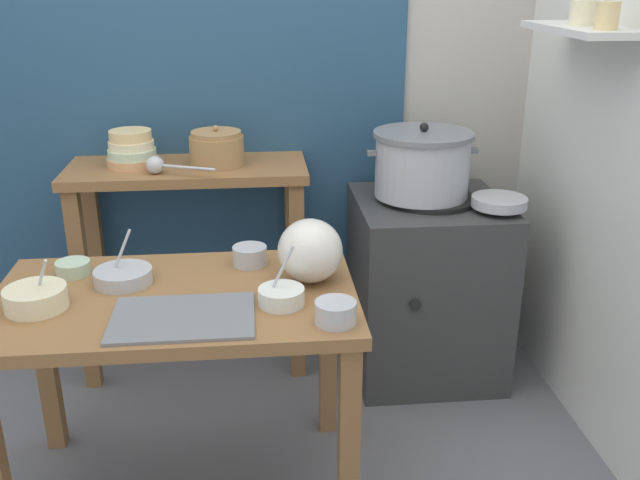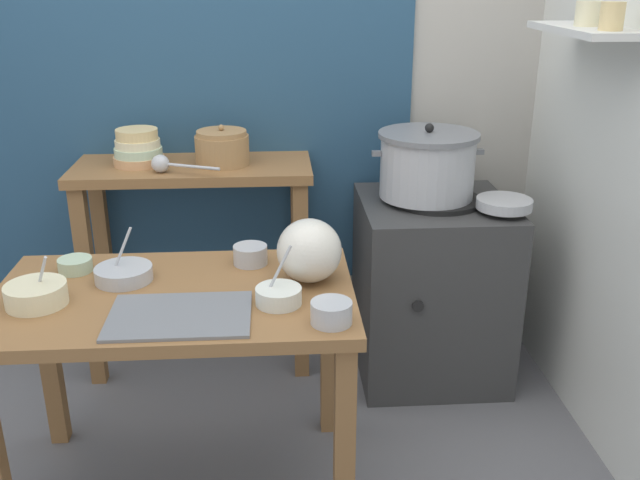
{
  "view_description": "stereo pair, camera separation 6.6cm",
  "coord_description": "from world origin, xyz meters",
  "px_view_note": "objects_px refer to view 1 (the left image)",
  "views": [
    {
      "loc": [
        0.14,
        -1.97,
        1.64
      ],
      "look_at": [
        0.35,
        0.15,
        0.82
      ],
      "focal_mm": 39.65,
      "sensor_mm": 36.0,
      "label": 1
    },
    {
      "loc": [
        0.2,
        -1.97,
        1.64
      ],
      "look_at": [
        0.35,
        0.15,
        0.82
      ],
      "focal_mm": 39.65,
      "sensor_mm": 36.0,
      "label": 2
    }
  ],
  "objects_px": {
    "prep_table": "(177,326)",
    "prep_bowl_3": "(123,275)",
    "back_shelf_table": "(190,217)",
    "bowl_stack_enamel": "(132,150)",
    "prep_bowl_4": "(250,255)",
    "wide_pan": "(499,202)",
    "steamer_pot": "(422,164)",
    "prep_bowl_2": "(36,297)",
    "prep_bowl_5": "(336,311)",
    "ladle": "(158,165)",
    "clay_pot": "(216,148)",
    "prep_bowl_1": "(73,267)",
    "plastic_bag": "(310,251)",
    "prep_bowl_0": "(281,295)",
    "stove_block": "(426,286)",
    "serving_tray": "(183,318)"
  },
  "relations": [
    {
      "from": "prep_table",
      "to": "prep_bowl_3",
      "type": "xyz_separation_m",
      "value": [
        -0.17,
        0.1,
        0.14
      ]
    },
    {
      "from": "back_shelf_table",
      "to": "bowl_stack_enamel",
      "type": "xyz_separation_m",
      "value": [
        -0.21,
        0.02,
        0.29
      ]
    },
    {
      "from": "back_shelf_table",
      "to": "prep_bowl_4",
      "type": "height_order",
      "value": "back_shelf_table"
    },
    {
      "from": "wide_pan",
      "to": "back_shelf_table",
      "type": "bearing_deg",
      "value": 166.79
    },
    {
      "from": "steamer_pot",
      "to": "prep_bowl_2",
      "type": "distance_m",
      "value": 1.53
    },
    {
      "from": "wide_pan",
      "to": "prep_bowl_5",
      "type": "height_order",
      "value": "wide_pan"
    },
    {
      "from": "ladle",
      "to": "prep_bowl_2",
      "type": "distance_m",
      "value": 0.84
    },
    {
      "from": "clay_pot",
      "to": "bowl_stack_enamel",
      "type": "height_order",
      "value": "clay_pot"
    },
    {
      "from": "prep_bowl_1",
      "to": "prep_bowl_5",
      "type": "relative_size",
      "value": 0.94
    },
    {
      "from": "prep_bowl_5",
      "to": "back_shelf_table",
      "type": "bearing_deg",
      "value": 114.28
    },
    {
      "from": "prep_bowl_1",
      "to": "prep_bowl_5",
      "type": "distance_m",
      "value": 0.9
    },
    {
      "from": "bowl_stack_enamel",
      "to": "prep_bowl_3",
      "type": "distance_m",
      "value": 0.78
    },
    {
      "from": "steamer_pot",
      "to": "prep_bowl_1",
      "type": "relative_size",
      "value": 4.09
    },
    {
      "from": "prep_bowl_4",
      "to": "prep_bowl_5",
      "type": "distance_m",
      "value": 0.5
    },
    {
      "from": "ladle",
      "to": "plastic_bag",
      "type": "bearing_deg",
      "value": -50.79
    },
    {
      "from": "prep_table",
      "to": "back_shelf_table",
      "type": "height_order",
      "value": "back_shelf_table"
    },
    {
      "from": "ladle",
      "to": "prep_bowl_3",
      "type": "relative_size",
      "value": 1.51
    },
    {
      "from": "back_shelf_table",
      "to": "prep_bowl_4",
      "type": "relative_size",
      "value": 8.48
    },
    {
      "from": "prep_bowl_3",
      "to": "prep_bowl_4",
      "type": "height_order",
      "value": "prep_bowl_3"
    },
    {
      "from": "prep_table",
      "to": "ladle",
      "type": "bearing_deg",
      "value": 98.98
    },
    {
      "from": "prep_table",
      "to": "steamer_pot",
      "type": "xyz_separation_m",
      "value": [
        0.93,
        0.72,
        0.3
      ]
    },
    {
      "from": "prep_bowl_0",
      "to": "prep_bowl_4",
      "type": "bearing_deg",
      "value": 106.15
    },
    {
      "from": "plastic_bag",
      "to": "prep_bowl_0",
      "type": "bearing_deg",
      "value": -121.1
    },
    {
      "from": "clay_pot",
      "to": "prep_bowl_1",
      "type": "height_order",
      "value": "clay_pot"
    },
    {
      "from": "back_shelf_table",
      "to": "stove_block",
      "type": "bearing_deg",
      "value": -7.56
    },
    {
      "from": "clay_pot",
      "to": "plastic_bag",
      "type": "xyz_separation_m",
      "value": [
        0.31,
        -0.77,
        -0.15
      ]
    },
    {
      "from": "prep_table",
      "to": "prep_bowl_2",
      "type": "height_order",
      "value": "prep_bowl_2"
    },
    {
      "from": "steamer_pot",
      "to": "bowl_stack_enamel",
      "type": "distance_m",
      "value": 1.16
    },
    {
      "from": "prep_bowl_4",
      "to": "prep_bowl_5",
      "type": "bearing_deg",
      "value": -61.95
    },
    {
      "from": "prep_bowl_4",
      "to": "clay_pot",
      "type": "bearing_deg",
      "value": 101.28
    },
    {
      "from": "stove_block",
      "to": "prep_bowl_5",
      "type": "height_order",
      "value": "prep_bowl_5"
    },
    {
      "from": "prep_bowl_1",
      "to": "prep_bowl_5",
      "type": "height_order",
      "value": "prep_bowl_5"
    },
    {
      "from": "prep_bowl_3",
      "to": "serving_tray",
      "type": "bearing_deg",
      "value": -52.48
    },
    {
      "from": "stove_block",
      "to": "prep_bowl_4",
      "type": "height_order",
      "value": "prep_bowl_4"
    },
    {
      "from": "prep_bowl_0",
      "to": "prep_bowl_1",
      "type": "bearing_deg",
      "value": 156.58
    },
    {
      "from": "wide_pan",
      "to": "prep_bowl_5",
      "type": "distance_m",
      "value": 1.07
    },
    {
      "from": "ladle",
      "to": "bowl_stack_enamel",
      "type": "bearing_deg",
      "value": 131.15
    },
    {
      "from": "steamer_pot",
      "to": "bowl_stack_enamel",
      "type": "height_order",
      "value": "steamer_pot"
    },
    {
      "from": "prep_bowl_0",
      "to": "prep_bowl_3",
      "type": "height_order",
      "value": "prep_bowl_0"
    },
    {
      "from": "prep_bowl_3",
      "to": "prep_bowl_0",
      "type": "bearing_deg",
      "value": -22.38
    },
    {
      "from": "back_shelf_table",
      "to": "prep_bowl_5",
      "type": "distance_m",
      "value": 1.17
    },
    {
      "from": "prep_bowl_0",
      "to": "clay_pot",
      "type": "bearing_deg",
      "value": 102.92
    },
    {
      "from": "serving_tray",
      "to": "wide_pan",
      "type": "relative_size",
      "value": 1.87
    },
    {
      "from": "steamer_pot",
      "to": "ladle",
      "type": "distance_m",
      "value": 1.04
    },
    {
      "from": "prep_bowl_2",
      "to": "prep_bowl_3",
      "type": "xyz_separation_m",
      "value": [
        0.22,
        0.16,
        -0.01
      ]
    },
    {
      "from": "prep_bowl_3",
      "to": "prep_table",
      "type": "bearing_deg",
      "value": -30.19
    },
    {
      "from": "back_shelf_table",
      "to": "ladle",
      "type": "bearing_deg",
      "value": -130.37
    },
    {
      "from": "steamer_pot",
      "to": "prep_bowl_0",
      "type": "relative_size",
      "value": 2.58
    },
    {
      "from": "stove_block",
      "to": "prep_bowl_2",
      "type": "bearing_deg",
      "value": -150.81
    },
    {
      "from": "bowl_stack_enamel",
      "to": "wide_pan",
      "type": "distance_m",
      "value": 1.46
    }
  ]
}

